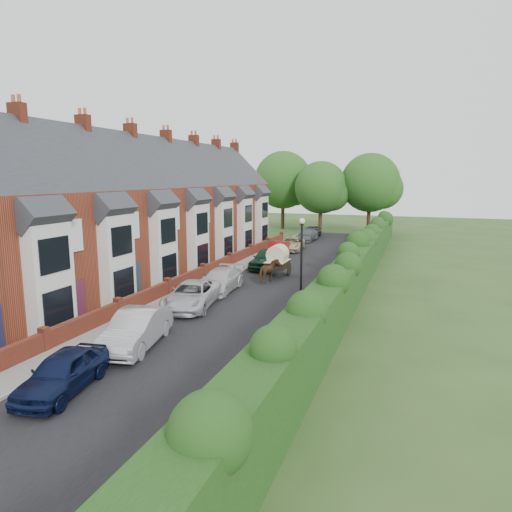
{
  "coord_description": "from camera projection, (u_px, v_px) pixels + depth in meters",
  "views": [
    {
      "loc": [
        9.09,
        -19.15,
        7.29
      ],
      "look_at": [
        -0.69,
        8.34,
        2.2
      ],
      "focal_mm": 32.0,
      "sensor_mm": 36.0,
      "label": 1
    }
  ],
  "objects": [
    {
      "name": "ground",
      "position": [
        212.0,
        329.0,
        22.02
      ],
      "size": [
        140.0,
        140.0,
        0.0
      ],
      "primitive_type": "plane",
      "color": "#2D4C1E",
      "rests_on": "ground"
    },
    {
      "name": "road",
      "position": [
        271.0,
        280.0,
        32.4
      ],
      "size": [
        6.0,
        58.0,
        0.02
      ],
      "primitive_type": "cube",
      "color": "black",
      "rests_on": "ground"
    },
    {
      "name": "pavement_hedge_side",
      "position": [
        328.0,
        284.0,
        31.03
      ],
      "size": [
        2.2,
        58.0,
        0.12
      ],
      "primitive_type": "cube",
      "color": "gray",
      "rests_on": "ground"
    },
    {
      "name": "pavement_house_side",
      "position": [
        221.0,
        276.0,
        33.66
      ],
      "size": [
        1.7,
        58.0,
        0.12
      ],
      "primitive_type": "cube",
      "color": "gray",
      "rests_on": "ground"
    },
    {
      "name": "kerb_hedge_side",
      "position": [
        313.0,
        283.0,
        31.38
      ],
      "size": [
        0.18,
        58.0,
        0.13
      ],
      "primitive_type": "cube",
      "color": "gray",
      "rests_on": "ground"
    },
    {
      "name": "kerb_house_side",
      "position": [
        231.0,
        277.0,
        33.39
      ],
      "size": [
        0.18,
        58.0,
        0.13
      ],
      "primitive_type": "cube",
      "color": "gray",
      "rests_on": "ground"
    },
    {
      "name": "hedge",
      "position": [
        356.0,
        264.0,
        30.17
      ],
      "size": [
        2.1,
        58.0,
        2.85
      ],
      "color": "#183611",
      "rests_on": "ground"
    },
    {
      "name": "terrace_row",
      "position": [
        135.0,
        215.0,
        34.11
      ],
      "size": [
        9.05,
        40.5,
        11.5
      ],
      "color": "#993B27",
      "rests_on": "ground"
    },
    {
      "name": "garden_wall_row",
      "position": [
        203.0,
        272.0,
        32.99
      ],
      "size": [
        0.35,
        40.35,
        1.1
      ],
      "color": "brown",
      "rests_on": "ground"
    },
    {
      "name": "lamppost",
      "position": [
        301.0,
        253.0,
        24.05
      ],
      "size": [
        0.32,
        0.32,
        5.16
      ],
      "color": "black",
      "rests_on": "ground"
    },
    {
      "name": "tree_far_left",
      "position": [
        324.0,
        189.0,
        59.12
      ],
      "size": [
        7.14,
        6.8,
        9.29
      ],
      "color": "#332316",
      "rests_on": "ground"
    },
    {
      "name": "tree_far_right",
      "position": [
        373.0,
        184.0,
        58.87
      ],
      "size": [
        7.98,
        7.6,
        10.31
      ],
      "color": "#332316",
      "rests_on": "ground"
    },
    {
      "name": "tree_far_back",
      "position": [
        286.0,
        182.0,
        63.71
      ],
      "size": [
        8.4,
        8.0,
        10.82
      ],
      "color": "#332316",
      "rests_on": "ground"
    },
    {
      "name": "car_navy",
      "position": [
        63.0,
        372.0,
        15.55
      ],
      "size": [
        2.3,
        4.33,
        1.4
      ],
      "primitive_type": "imported",
      "rotation": [
        0.0,
        0.0,
        0.16
      ],
      "color": "#0B1334",
      "rests_on": "ground"
    },
    {
      "name": "car_silver_a",
      "position": [
        136.0,
        329.0,
        19.65
      ],
      "size": [
        2.6,
        5.09,
        1.6
      ],
      "primitive_type": "imported",
      "rotation": [
        0.0,
        0.0,
        0.19
      ],
      "color": "#A4A4A8",
      "rests_on": "ground"
    },
    {
      "name": "car_silver_b",
      "position": [
        192.0,
        295.0,
        25.61
      ],
      "size": [
        3.24,
        5.53,
        1.44
      ],
      "primitive_type": "imported",
      "rotation": [
        0.0,
        0.0,
        0.17
      ],
      "color": "silver",
      "rests_on": "ground"
    },
    {
      "name": "car_white",
      "position": [
        220.0,
        280.0,
        29.28
      ],
      "size": [
        2.28,
        5.01,
        1.42
      ],
      "primitive_type": "imported",
      "rotation": [
        0.0,
        0.0,
        0.06
      ],
      "color": "silver",
      "rests_on": "ground"
    },
    {
      "name": "car_green",
      "position": [
        267.0,
        259.0,
        36.55
      ],
      "size": [
        1.92,
        4.69,
        1.6
      ],
      "primitive_type": "imported",
      "rotation": [
        0.0,
        0.0,
        -0.01
      ],
      "color": "black",
      "rests_on": "ground"
    },
    {
      "name": "car_red",
      "position": [
        278.0,
        249.0,
        42.26
      ],
      "size": [
        1.52,
        4.12,
        1.35
      ],
      "primitive_type": "imported",
      "rotation": [
        0.0,
        0.0,
        0.02
      ],
      "color": "maroon",
      "rests_on": "ground"
    },
    {
      "name": "car_beige",
      "position": [
        292.0,
        244.0,
        45.5
      ],
      "size": [
        2.62,
        4.91,
        1.31
      ],
      "primitive_type": "imported",
      "rotation": [
        0.0,
        0.0,
        0.1
      ],
      "color": "beige",
      "rests_on": "ground"
    },
    {
      "name": "car_grey",
      "position": [
        307.0,
        235.0,
        52.22
      ],
      "size": [
        2.06,
        4.71,
        1.35
      ],
      "primitive_type": "imported",
      "rotation": [
        0.0,
        0.0,
        -0.04
      ],
      "color": "#5A5D62",
      "rests_on": "ground"
    },
    {
      "name": "car_black",
      "position": [
        312.0,
        231.0,
        55.38
      ],
      "size": [
        1.92,
        4.29,
        1.43
      ],
      "primitive_type": "imported",
      "rotation": [
        0.0,
        0.0,
        -0.05
      ],
      "color": "black",
      "rests_on": "ground"
    },
    {
      "name": "horse",
      "position": [
        269.0,
        271.0,
        31.65
      ],
      "size": [
        1.3,
        2.04,
        1.59
      ],
      "primitive_type": "imported",
      "rotation": [
        0.0,
        0.0,
        2.89
      ],
      "color": "#4D331C",
      "rests_on": "ground"
    },
    {
      "name": "horse_cart",
      "position": [
        278.0,
        259.0,
        33.44
      ],
      "size": [
        1.49,
        3.3,
        2.38
      ],
      "color": "black",
      "rests_on": "ground"
    }
  ]
}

